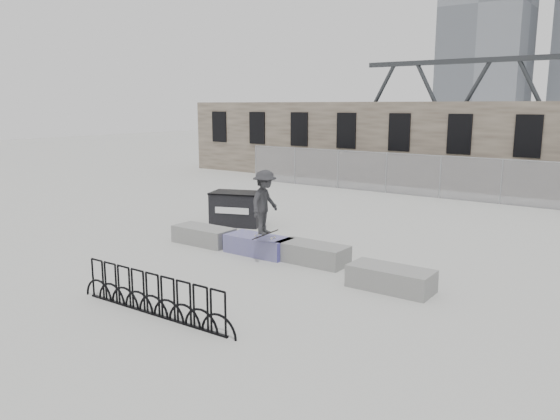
# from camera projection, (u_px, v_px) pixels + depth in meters

# --- Properties ---
(ground) EXTENTS (120.00, 120.00, 0.00)m
(ground) POSITION_uv_depth(u_px,v_px,m) (288.00, 257.00, 15.79)
(ground) COLOR #A9A9A4
(ground) RESTS_ON ground
(stone_wall) EXTENTS (36.00, 2.58, 4.50)m
(stone_wall) POSITION_uv_depth(u_px,v_px,m) (466.00, 146.00, 28.33)
(stone_wall) COLOR brown
(stone_wall) RESTS_ON ground
(chainlink_fence) EXTENTS (22.06, 0.06, 2.02)m
(chainlink_fence) POSITION_uv_depth(u_px,v_px,m) (440.00, 176.00, 25.57)
(chainlink_fence) COLOR gray
(chainlink_fence) RESTS_ON ground
(planter_far_left) EXTENTS (2.00, 0.90, 0.54)m
(planter_far_left) POSITION_uv_depth(u_px,v_px,m) (204.00, 235.00, 17.26)
(planter_far_left) COLOR gray
(planter_far_left) RESTS_ON ground
(planter_center_left) EXTENTS (2.00, 0.90, 0.54)m
(planter_center_left) POSITION_uv_depth(u_px,v_px,m) (259.00, 244.00, 16.05)
(planter_center_left) COLOR #353091
(planter_center_left) RESTS_ON ground
(planter_center_right) EXTENTS (2.00, 0.90, 0.54)m
(planter_center_right) POSITION_uv_depth(u_px,v_px,m) (312.00, 253.00, 15.15)
(planter_center_right) COLOR gray
(planter_center_right) RESTS_ON ground
(planter_offset) EXTENTS (2.00, 0.90, 0.54)m
(planter_offset) POSITION_uv_depth(u_px,v_px,m) (391.00, 278.00, 12.96)
(planter_offset) COLOR gray
(planter_offset) RESTS_ON ground
(dumpster) EXTENTS (2.13, 1.70, 1.22)m
(dumpster) POSITION_uv_depth(u_px,v_px,m) (237.00, 208.00, 19.91)
(dumpster) COLOR black
(dumpster) RESTS_ON ground
(bike_rack) EXTENTS (4.49, 0.12, 0.90)m
(bike_rack) POSITION_uv_depth(u_px,v_px,m) (153.00, 295.00, 11.34)
(bike_rack) COLOR black
(bike_rack) RESTS_ON ground
(skateboarder) EXTENTS (0.80, 1.22, 1.99)m
(skateboarder) POSITION_uv_depth(u_px,v_px,m) (265.00, 202.00, 15.00)
(skateboarder) COLOR #2A2A2D
(skateboarder) RESTS_ON ground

